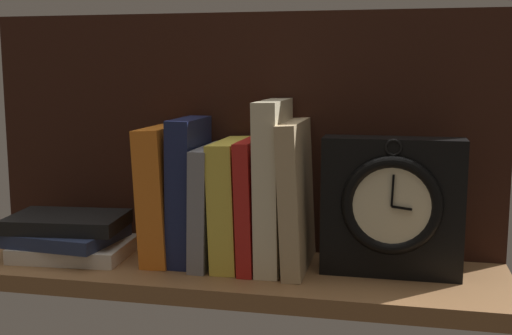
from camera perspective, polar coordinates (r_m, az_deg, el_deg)
ground_plane at (r=97.28cm, az=-3.02°, el=-9.38°), size 82.99×22.14×2.50cm
back_panel at (r=103.08cm, az=-1.55°, el=3.10°), size 82.99×1.20×37.72cm
book_orange_pandolfini at (r=99.08cm, az=-8.19°, el=-2.29°), size 4.94×13.13×20.54cm
book_navy_bierce at (r=97.60cm, az=-5.96°, el=-2.01°), size 3.75×12.01×21.78cm
book_gray_chess at (r=97.03cm, az=-4.09°, el=-3.28°), size 2.92×14.71×17.69cm
book_yellow_seinlanguage at (r=96.03cm, az=-2.13°, el=-3.12°), size 4.34×14.23×18.65cm
book_red_requiem at (r=95.23cm, az=-0.23°, el=-3.10°), size 2.79×14.93×18.98cm
book_cream_twain at (r=94.07cm, az=1.61°, el=-1.50°), size 3.80×14.68×24.60cm
book_tan_shortstories at (r=93.79cm, az=3.61°, el=-2.48°), size 3.84×15.99×21.66cm
framed_clock at (r=92.01cm, az=11.96°, el=-3.41°), size 19.57×6.58×19.71cm
book_stack_side at (r=105.31cm, az=-16.09°, el=-5.80°), size 19.23×14.78×6.48cm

